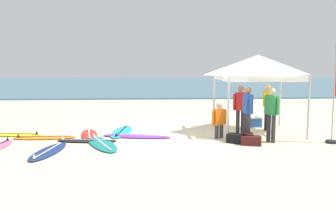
% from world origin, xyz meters
% --- Properties ---
extents(ground_plane, '(80.00, 80.00, 0.00)m').
position_xyz_m(ground_plane, '(0.00, 0.00, 0.00)').
color(ground_plane, beige).
extents(sea, '(80.00, 36.00, 0.10)m').
position_xyz_m(sea, '(0.00, 30.70, 0.05)').
color(sea, '#386B84').
rests_on(sea, ground).
extents(canopy_tent, '(2.72, 2.72, 2.75)m').
position_xyz_m(canopy_tent, '(2.58, 0.64, 2.38)').
color(canopy_tent, '#B7B7BC').
rests_on(canopy_tent, ground).
extents(surfboard_red, '(0.84, 2.04, 0.19)m').
position_xyz_m(surfboard_red, '(-3.29, 0.45, 0.04)').
color(surfboard_red, red).
rests_on(surfboard_red, ground).
extents(surfboard_orange, '(2.05, 0.66, 0.19)m').
position_xyz_m(surfboard_orange, '(-4.68, -0.03, 0.04)').
color(surfboard_orange, orange).
rests_on(surfboard_orange, ground).
extents(surfboard_teal, '(1.53, 2.59, 0.19)m').
position_xyz_m(surfboard_teal, '(-2.69, -1.04, 0.04)').
color(surfboard_teal, '#19847F').
rests_on(surfboard_teal, ground).
extents(surfboard_yellow, '(2.11, 0.88, 0.19)m').
position_xyz_m(surfboard_yellow, '(-5.86, 0.55, 0.04)').
color(surfboard_yellow, yellow).
rests_on(surfboard_yellow, ground).
extents(surfboard_purple, '(2.41, 1.12, 0.19)m').
position_xyz_m(surfboard_purple, '(-1.66, 0.04, 0.04)').
color(surfboard_purple, purple).
rests_on(surfboard_purple, ground).
extents(surfboard_navy, '(0.90, 2.28, 0.19)m').
position_xyz_m(surfboard_navy, '(-4.04, -1.98, 0.04)').
color(surfboard_navy, navy).
rests_on(surfboard_navy, ground).
extents(surfboard_black, '(1.94, 0.69, 0.19)m').
position_xyz_m(surfboard_black, '(-3.21, -0.60, 0.04)').
color(surfboard_black, black).
rests_on(surfboard_black, ground).
extents(surfboard_cyan, '(0.92, 2.46, 0.19)m').
position_xyz_m(surfboard_cyan, '(-2.21, 0.89, 0.04)').
color(surfboard_cyan, '#23B2CC').
rests_on(surfboard_cyan, ground).
extents(person_red, '(0.54, 0.27, 1.71)m').
position_xyz_m(person_red, '(1.87, 0.12, 0.99)').
color(person_red, '#2D2D33').
rests_on(person_red, ground).
extents(person_yellow, '(0.40, 0.44, 1.71)m').
position_xyz_m(person_yellow, '(3.11, 1.10, 0.99)').
color(person_yellow, black).
rests_on(person_yellow, ground).
extents(person_green, '(0.38, 0.47, 1.71)m').
position_xyz_m(person_green, '(2.56, -1.00, 0.99)').
color(person_green, '#2D2D33').
rests_on(person_green, ground).
extents(person_blue, '(0.25, 0.55, 1.71)m').
position_xyz_m(person_blue, '(1.89, -0.71, 0.99)').
color(person_blue, '#383842').
rests_on(person_blue, ground).
extents(person_orange, '(0.52, 0.33, 1.20)m').
position_xyz_m(person_orange, '(1.07, -0.27, 0.66)').
color(person_orange, '#383842').
rests_on(person_orange, ground).
extents(gear_bag_near_tent, '(0.67, 0.48, 0.28)m').
position_xyz_m(gear_bag_near_tent, '(1.84, -1.36, 0.14)').
color(gear_bag_near_tent, '#4C1919').
rests_on(gear_bag_near_tent, ground).
extents(gear_bag_by_pole, '(0.66, 0.63, 0.28)m').
position_xyz_m(gear_bag_by_pole, '(1.48, -1.04, 0.14)').
color(gear_bag_by_pole, black).
rests_on(gear_bag_by_pole, ground).
extents(gear_bag_on_sand, '(0.43, 0.65, 0.28)m').
position_xyz_m(gear_bag_on_sand, '(1.83, -1.02, 0.14)').
color(gear_bag_on_sand, '#4C1919').
rests_on(gear_bag_on_sand, ground).
extents(cooler_box, '(0.50, 0.36, 0.39)m').
position_xyz_m(cooler_box, '(2.86, 1.82, 0.20)').
color(cooler_box, '#2D60B7').
rests_on(cooler_box, ground).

